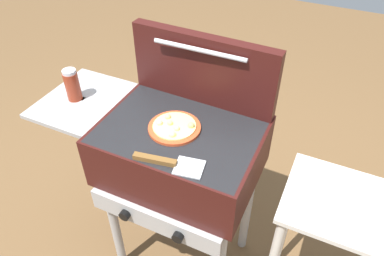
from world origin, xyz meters
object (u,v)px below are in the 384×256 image
(sauce_jar, at_px, (72,85))
(spatula, at_px, (168,163))
(pizza_cheese, at_px, (174,127))
(prep_table, at_px, (332,240))
(grill, at_px, (178,154))

(sauce_jar, height_order, spatula, sauce_jar)
(pizza_cheese, height_order, prep_table, pizza_cheese)
(sauce_jar, bearing_deg, grill, 1.01)
(pizza_cheese, distance_m, sauce_jar, 0.49)
(grill, relative_size, sauce_jar, 6.75)
(grill, xyz_separation_m, spatula, (0.06, -0.19, 0.15))
(grill, bearing_deg, sauce_jar, -178.99)
(spatula, bearing_deg, pizza_cheese, 110.84)
(pizza_cheese, bearing_deg, grill, 56.85)
(grill, distance_m, pizza_cheese, 0.15)
(pizza_cheese, relative_size, sauce_jar, 1.46)
(grill, bearing_deg, prep_table, 0.37)
(sauce_jar, xyz_separation_m, prep_table, (1.16, 0.01, -0.41))
(pizza_cheese, relative_size, spatula, 0.78)
(pizza_cheese, bearing_deg, prep_table, 1.11)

